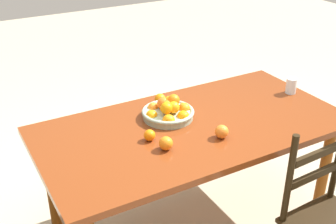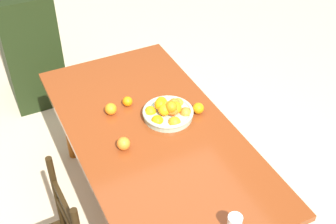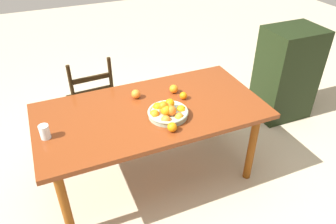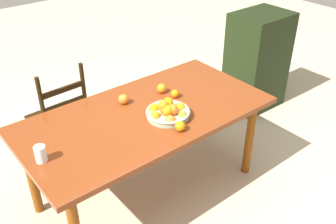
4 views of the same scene
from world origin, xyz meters
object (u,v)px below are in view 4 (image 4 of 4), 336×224
at_px(chair_near_window, 60,120).
at_px(orange_loose_2, 180,126).
at_px(fruit_bowl, 168,111).
at_px(orange_loose_1, 162,88).
at_px(dining_table, 146,122).
at_px(orange_loose_0, 124,99).
at_px(drinking_glass, 41,154).
at_px(cabinet, 257,61).
at_px(orange_loose_3, 175,94).

relative_size(chair_near_window, orange_loose_2, 13.35).
relative_size(fruit_bowl, orange_loose_1, 4.23).
height_order(dining_table, orange_loose_2, orange_loose_2).
distance_m(chair_near_window, orange_loose_0, 0.75).
relative_size(chair_near_window, drinking_glass, 9.04).
bearing_deg(orange_loose_2, cabinet, 23.03).
bearing_deg(orange_loose_2, orange_loose_3, 54.40).
xyz_separation_m(cabinet, fruit_bowl, (-1.73, -0.56, 0.29)).
relative_size(dining_table, orange_loose_1, 24.37).
xyz_separation_m(orange_loose_2, drinking_glass, (-0.89, 0.29, 0.02)).
height_order(chair_near_window, orange_loose_0, chair_near_window).
xyz_separation_m(dining_table, fruit_bowl, (0.09, -0.15, 0.13)).
xyz_separation_m(dining_table, chair_near_window, (-0.36, 0.80, -0.24)).
bearing_deg(dining_table, orange_loose_3, 6.90).
bearing_deg(orange_loose_3, cabinet, 13.90).
relative_size(orange_loose_1, orange_loose_3, 1.17).
xyz_separation_m(fruit_bowl, orange_loose_1, (0.20, 0.32, -0.01)).
distance_m(dining_table, drinking_glass, 0.85).
xyz_separation_m(dining_table, orange_loose_2, (0.04, -0.34, 0.12)).
xyz_separation_m(dining_table, orange_loose_3, (0.32, 0.04, 0.12)).
distance_m(dining_table, cabinet, 1.87).
distance_m(chair_near_window, fruit_bowl, 1.11).
xyz_separation_m(orange_loose_0, orange_loose_1, (0.34, -0.05, -0.00)).
relative_size(dining_table, drinking_glass, 17.29).
relative_size(cabinet, drinking_glass, 9.83).
bearing_deg(drinking_glass, dining_table, 3.56).
height_order(fruit_bowl, orange_loose_2, fruit_bowl).
relative_size(cabinet, fruit_bowl, 3.28).
relative_size(fruit_bowl, orange_loose_0, 4.13).
bearing_deg(dining_table, orange_loose_1, 30.62).
bearing_deg(orange_loose_2, orange_loose_1, 64.94).
bearing_deg(chair_near_window, orange_loose_2, 106.94).
relative_size(orange_loose_0, drinking_glass, 0.73).
xyz_separation_m(cabinet, orange_loose_2, (-1.77, -0.75, 0.28)).
relative_size(dining_table, cabinet, 1.76).
distance_m(cabinet, orange_loose_1, 1.58).
bearing_deg(fruit_bowl, chair_near_window, 115.37).
xyz_separation_m(chair_near_window, drinking_glass, (-0.48, -0.85, 0.37)).
height_order(dining_table, orange_loose_1, orange_loose_1).
relative_size(orange_loose_2, drinking_glass, 0.68).
relative_size(orange_loose_2, orange_loose_3, 1.12).
distance_m(fruit_bowl, orange_loose_1, 0.38).
bearing_deg(orange_loose_0, drinking_glass, -161.20).
xyz_separation_m(orange_loose_0, orange_loose_2, (0.10, -0.56, -0.00)).
bearing_deg(chair_near_window, orange_loose_0, 115.03).
bearing_deg(orange_loose_1, cabinet, 8.94).
xyz_separation_m(fruit_bowl, orange_loose_3, (0.23, 0.19, -0.02)).
bearing_deg(dining_table, orange_loose_0, 104.58).
distance_m(dining_table, chair_near_window, 0.91).
relative_size(dining_table, orange_loose_3, 28.53).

